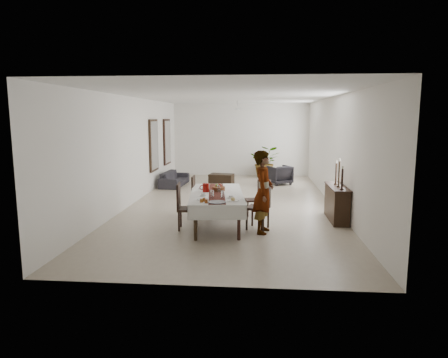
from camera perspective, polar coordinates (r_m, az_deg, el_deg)
floor at (r=12.14m, az=1.13°, el=-3.54°), size 6.00×12.00×0.00m
ceiling at (r=11.87m, az=1.18°, el=11.72°), size 6.00×12.00×0.02m
wall_back at (r=17.88m, az=2.41°, el=5.62°), size 6.00×0.02×3.20m
wall_front at (r=5.97m, az=-2.59°, el=-0.86°), size 6.00×0.02×3.20m
wall_left at (r=12.46m, az=-12.78°, el=4.00°), size 0.02×12.00×3.20m
wall_right at (r=12.08m, az=15.53°, el=3.76°), size 0.02×12.00×3.20m
dining_table_top at (r=9.60m, az=-1.06°, el=-2.22°), size 1.33×2.62×0.05m
table_leg_fl at (r=8.53m, az=-4.11°, el=-6.38°), size 0.08×0.08×0.74m
table_leg_fr at (r=8.54m, az=2.14°, el=-6.35°), size 0.08×0.08×0.74m
table_leg_bl at (r=10.86m, az=-3.56°, el=-3.06°), size 0.08×0.08×0.74m
table_leg_br at (r=10.86m, az=1.33°, el=-3.04°), size 0.08×0.08×0.74m
tablecloth_top at (r=9.59m, az=-1.06°, el=-2.04°), size 1.54×2.83×0.01m
tablecloth_drape_left at (r=9.64m, az=-4.72°, el=-2.94°), size 0.32×2.70×0.32m
tablecloth_drape_right at (r=9.65m, az=2.60°, el=-2.91°), size 0.32×2.70×0.32m
tablecloth_drape_near at (r=8.30m, az=-0.98°, el=-4.83°), size 1.23×0.15×0.32m
tablecloth_drape_far at (r=10.95m, az=-1.13°, el=-1.49°), size 1.23×0.15×0.32m
table_runner at (r=9.59m, az=-1.06°, el=-1.99°), size 0.66×2.65×0.00m
red_pitcher at (r=9.73m, az=-2.62°, el=-1.23°), size 0.17×0.17×0.21m
pitcher_handle at (r=9.73m, az=-3.15°, el=-1.23°), size 0.13×0.04×0.13m
wine_glass_near at (r=8.91m, az=-0.21°, el=-2.26°), size 0.07×0.07×0.18m
wine_glass_mid at (r=9.01m, az=-1.70°, el=-2.14°), size 0.07×0.07×0.18m
wine_glass_far at (r=9.63m, az=-0.76°, el=-1.42°), size 0.07×0.07×0.18m
teacup_right at (r=8.97m, az=0.99°, el=-2.55°), size 0.09×0.09×0.06m
saucer_right at (r=8.98m, az=0.99°, el=-2.71°), size 0.16×0.16×0.01m
teacup_left at (r=9.23m, az=-3.00°, el=-2.25°), size 0.09×0.09×0.06m
saucer_left at (r=9.23m, az=-3.00°, el=-2.40°), size 0.16×0.16×0.01m
plate_near_right at (r=8.67m, az=1.29°, el=-3.12°), size 0.25×0.25×0.02m
bread_near_right at (r=8.67m, az=1.29°, el=-2.93°), size 0.09×0.09×0.09m
plate_near_left at (r=8.82m, az=-3.07°, el=-2.93°), size 0.25×0.25×0.02m
plate_far_left at (r=10.16m, az=-2.99°, el=-1.35°), size 0.25×0.25×0.02m
serving_tray at (r=8.51m, az=-1.00°, el=-3.33°), size 0.38×0.38×0.02m
jam_jar_a at (r=8.47m, az=-2.56°, el=-3.19°), size 0.07×0.07×0.08m
jam_jar_b at (r=8.54m, az=-3.26°, el=-3.11°), size 0.07×0.07×0.08m
jam_jar_c at (r=8.64m, az=-2.89°, el=-2.96°), size 0.07×0.07×0.08m
fruit_basket at (r=9.84m, az=-0.77°, el=-1.41°), size 0.32×0.32×0.11m
fruit_red at (r=9.85m, az=-0.59°, el=-0.94°), size 0.09×0.09×0.09m
fruit_green at (r=9.86m, az=-1.02°, el=-0.93°), size 0.08×0.08×0.08m
chair_right_near_seat at (r=9.38m, az=4.84°, el=-4.10°), size 0.61×0.61×0.06m
chair_right_near_leg_fl at (r=9.20m, az=5.62°, el=-6.09°), size 0.06×0.06×0.48m
chair_right_near_leg_fr at (r=9.57m, az=6.33°, el=-5.51°), size 0.06×0.06×0.48m
chair_right_near_leg_bl at (r=9.32m, az=3.27°, el=-5.86°), size 0.06×0.06×0.48m
chair_right_near_leg_br at (r=9.69m, az=4.06°, el=-5.31°), size 0.06×0.06×0.48m
chair_right_near_back at (r=9.25m, az=6.17°, el=-2.20°), size 0.19×0.48×0.62m
chair_right_far_seat at (r=10.70m, az=4.14°, el=-3.00°), size 0.47×0.47×0.04m
chair_right_far_leg_fl at (r=10.62m, az=5.15°, el=-4.30°), size 0.05×0.05×0.39m
chair_right_far_leg_fr at (r=10.93m, az=4.79°, el=-3.92°), size 0.05×0.05×0.39m
chair_right_far_leg_bl at (r=10.56m, az=3.43°, el=-4.36°), size 0.05×0.05×0.39m
chair_right_far_leg_br at (r=10.87m, az=3.12°, el=-3.98°), size 0.05×0.05×0.39m
chair_right_far_back at (r=10.68m, az=5.10°, el=-1.56°), size 0.12×0.39×0.50m
chair_left_near_seat at (r=9.36m, az=-5.21°, el=-4.30°), size 0.49×0.49×0.05m
chair_left_near_leg_fl at (r=9.63m, az=-6.19°, el=-5.51°), size 0.05×0.05×0.45m
chair_left_near_leg_fr at (r=9.27m, az=-6.47°, el=-6.08°), size 0.05×0.05×0.45m
chair_left_near_leg_bl at (r=9.59m, az=-3.95°, el=-5.53°), size 0.05×0.05×0.45m
chair_left_near_leg_br at (r=9.23m, az=-4.14°, el=-6.11°), size 0.05×0.05×0.45m
chair_left_near_back at (r=9.32m, az=-6.51°, el=-2.41°), size 0.07×0.46×0.59m
chair_left_far_seat at (r=10.58m, az=-3.28°, el=-2.79°), size 0.46×0.46×0.05m
chair_left_far_leg_fl at (r=10.84m, az=-4.11°, el=-3.87°), size 0.05×0.05×0.45m
chair_left_far_leg_fr at (r=10.48m, az=-4.40°, el=-4.31°), size 0.05×0.05×0.45m
chair_left_far_leg_bl at (r=10.79m, az=-2.16°, el=-3.91°), size 0.05×0.05×0.45m
chair_left_far_leg_br at (r=10.43m, az=-2.39°, el=-4.36°), size 0.05×0.05×0.45m
chair_left_far_back at (r=10.55m, az=-4.40°, el=-1.13°), size 0.05×0.45×0.58m
woman at (r=9.01m, az=5.64°, el=-1.86°), size 0.55×0.75×1.87m
sideboard_body at (r=10.54m, az=15.79°, el=-3.42°), size 0.38×1.42×0.85m
sideboard_top at (r=10.46m, az=15.89°, el=-1.05°), size 0.42×1.48×0.03m
candlestick_near_base at (r=9.95m, az=16.47°, el=-1.41°), size 0.09×0.09×0.03m
candlestick_near_shaft at (r=9.91m, az=16.53°, el=0.02°), size 0.05×0.05×0.47m
candlestick_near_candle at (r=9.87m, az=16.60°, el=1.60°), size 0.03×0.03×0.08m
candlestick_mid_base at (r=10.32m, az=16.05°, el=-1.03°), size 0.09×0.09×0.03m
candlestick_mid_shaft at (r=10.27m, az=16.13°, el=0.74°), size 0.05×0.05×0.62m
candlestick_mid_candle at (r=10.23m, az=16.21°, el=2.66°), size 0.03×0.03×0.08m
candlestick_far_base at (r=10.68m, az=15.66°, el=-0.69°), size 0.09×0.09×0.03m
candlestick_far_shaft at (r=10.64m, az=15.72°, el=0.78°), size 0.05×0.05×0.52m
candlestick_far_candle at (r=10.61m, az=15.79°, el=2.37°), size 0.03×0.03×0.08m
sofa at (r=15.40m, az=-7.10°, el=0.06°), size 0.87×1.91×0.54m
armchair at (r=15.72m, az=7.94°, el=0.59°), size 1.08×1.08×0.74m
coffee_table at (r=15.59m, az=-0.36°, el=-0.02°), size 1.00×0.75×0.40m
potted_plant at (r=17.34m, az=5.95°, el=2.47°), size 1.38×1.24×1.38m
mirror_frame_near at (r=14.55m, az=-10.02°, el=4.76°), size 0.06×1.05×1.85m
mirror_glass_near at (r=14.55m, az=-9.88°, el=4.76°), size 0.01×0.90×1.70m
mirror_frame_far at (r=16.59m, az=-8.16°, el=5.29°), size 0.06×1.05×1.85m
mirror_glass_far at (r=16.58m, az=-8.04°, el=5.29°), size 0.01×0.90×1.70m
fan_rod at (r=14.86m, az=1.94°, el=10.75°), size 0.04×0.04×0.20m
fan_hub at (r=14.86m, az=1.94°, el=9.98°), size 0.16×0.16×0.08m
fan_blade_n at (r=15.20m, az=2.01°, el=9.96°), size 0.10×0.55×0.01m
fan_blade_s at (r=14.51m, az=1.87°, el=10.01°), size 0.10×0.55×0.01m
fan_blade_e at (r=14.84m, az=3.31°, el=9.97°), size 0.55×0.10×0.01m
fan_blade_w at (r=14.88m, az=0.57°, el=9.99°), size 0.55×0.10×0.01m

